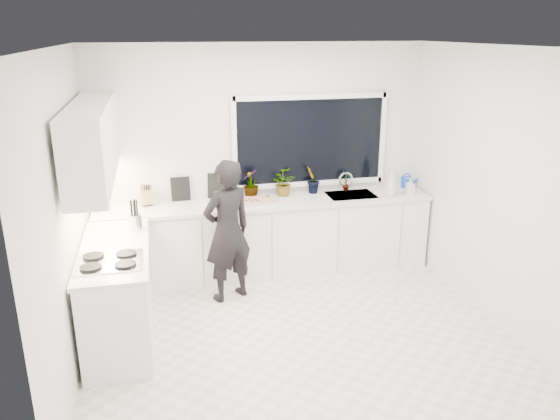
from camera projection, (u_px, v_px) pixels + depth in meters
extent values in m
cube|color=beige|center=(297.00, 334.00, 5.36)|extent=(4.00, 3.50, 0.02)
cube|color=white|center=(261.00, 159.00, 6.56)|extent=(4.00, 0.02, 2.70)
cube|color=white|center=(64.00, 219.00, 4.50)|extent=(0.02, 3.50, 2.70)
cube|color=white|center=(496.00, 188.00, 5.36)|extent=(0.02, 3.50, 2.70)
cube|color=white|center=(301.00, 45.00, 4.50)|extent=(4.00, 3.50, 0.02)
cube|color=black|center=(310.00, 141.00, 6.59)|extent=(1.80, 0.02, 1.00)
cube|color=white|center=(267.00, 239.00, 6.56)|extent=(3.92, 0.58, 0.88)
cube|color=white|center=(119.00, 294.00, 5.18)|extent=(0.58, 1.60, 0.88)
cube|color=silver|center=(267.00, 202.00, 6.40)|extent=(3.94, 0.62, 0.04)
cube|color=silver|center=(114.00, 250.00, 5.04)|extent=(0.62, 1.60, 0.04)
cube|color=white|center=(93.00, 141.00, 5.04)|extent=(0.34, 2.10, 0.70)
cube|color=silver|center=(351.00, 199.00, 6.65)|extent=(0.58, 0.42, 0.14)
cylinder|color=silver|center=(346.00, 182.00, 6.78)|extent=(0.03, 0.03, 0.22)
cube|color=black|center=(109.00, 261.00, 4.70)|extent=(0.56, 0.48, 0.03)
imported|color=black|center=(227.00, 231.00, 5.83)|extent=(0.68, 0.58, 1.57)
cube|color=silver|center=(255.00, 201.00, 6.34)|extent=(0.49, 0.39, 0.03)
cube|color=red|center=(255.00, 200.00, 6.34)|extent=(0.45, 0.35, 0.01)
cylinder|color=#1341B4|center=(406.00, 182.00, 6.93)|extent=(0.17, 0.17, 0.13)
cylinder|color=white|center=(102.00, 198.00, 6.06)|extent=(0.13, 0.13, 0.26)
cube|color=olive|center=(146.00, 196.00, 6.21)|extent=(0.15, 0.13, 0.22)
cylinder|color=silver|center=(135.00, 222.00, 5.46)|extent=(0.17, 0.17, 0.16)
cube|color=black|center=(181.00, 189.00, 6.37)|extent=(0.22, 0.03, 0.28)
cube|color=black|center=(218.00, 186.00, 6.47)|extent=(0.25, 0.08, 0.30)
imported|color=#26662D|center=(251.00, 184.00, 6.47)|extent=(0.26, 0.26, 0.34)
imported|color=#26662D|center=(282.00, 183.00, 6.55)|extent=(0.36, 0.37, 0.32)
imported|color=#26662D|center=(313.00, 180.00, 6.63)|extent=(0.24, 0.24, 0.34)
imported|color=#26662D|center=(346.00, 181.00, 6.74)|extent=(0.11, 0.15, 0.27)
imported|color=#D8BF66|center=(391.00, 183.00, 6.54)|extent=(0.15, 0.15, 0.32)
imported|color=#D8BF66|center=(410.00, 186.00, 6.61)|extent=(0.11, 0.10, 0.21)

